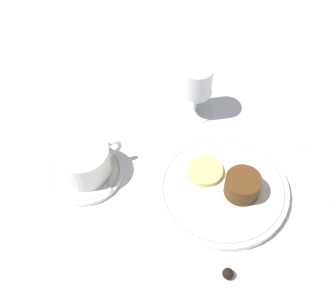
{
  "coord_description": "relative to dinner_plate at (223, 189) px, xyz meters",
  "views": [
    {
      "loc": [
        -0.27,
        -0.37,
        0.71
      ],
      "look_at": [
        -0.04,
        0.09,
        0.04
      ],
      "focal_mm": 50.0,
      "sensor_mm": 36.0,
      "label": 1
    }
  ],
  "objects": [
    {
      "name": "ground_plane",
      "position": [
        -0.01,
        0.02,
        -0.01
      ],
      "size": [
        3.0,
        3.0,
        0.0
      ],
      "primitive_type": "plane",
      "color": "white"
    },
    {
      "name": "dessert_cake",
      "position": [
        0.02,
        -0.02,
        0.03
      ],
      "size": [
        0.06,
        0.06,
        0.04
      ],
      "color": "#563314",
      "rests_on": "dinner_plate"
    },
    {
      "name": "fork",
      "position": [
        0.18,
        -0.01,
        -0.01
      ],
      "size": [
        0.05,
        0.18,
        0.01
      ],
      "color": "silver",
      "rests_on": "ground_plane"
    },
    {
      "name": "chocolate_truffle",
      "position": [
        -0.07,
        -0.14,
        0.0
      ],
      "size": [
        0.02,
        0.02,
        0.02
      ],
      "color": "black",
      "rests_on": "ground_plane"
    },
    {
      "name": "spoon",
      "position": [
        -0.16,
        0.14,
        0.0
      ],
      "size": [
        0.04,
        0.1,
        0.0
      ],
      "color": "silver",
      "rests_on": "saucer"
    },
    {
      "name": "pineapple_slice",
      "position": [
        -0.01,
        0.04,
        0.01
      ],
      "size": [
        0.06,
        0.06,
        0.01
      ],
      "color": "#EFE075",
      "rests_on": "dinner_plate"
    },
    {
      "name": "coffee_cup",
      "position": [
        -0.2,
        0.15,
        0.03
      ],
      "size": [
        0.12,
        0.1,
        0.06
      ],
      "color": "white",
      "rests_on": "saucer"
    },
    {
      "name": "dinner_plate",
      "position": [
        0.0,
        0.0,
        0.0
      ],
      "size": [
        0.23,
        0.23,
        0.01
      ],
      "color": "white",
      "rests_on": "ground_plane"
    },
    {
      "name": "wine_glass",
      "position": [
        0.05,
        0.19,
        0.07
      ],
      "size": [
        0.07,
        0.07,
        0.12
      ],
      "color": "silver",
      "rests_on": "ground_plane"
    },
    {
      "name": "saucer",
      "position": [
        -0.2,
        0.15,
        -0.0
      ],
      "size": [
        0.14,
        0.14,
        0.01
      ],
      "color": "white",
      "rests_on": "ground_plane"
    }
  ]
}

